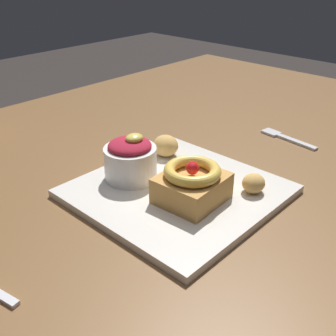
% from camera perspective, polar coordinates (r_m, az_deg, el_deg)
% --- Properties ---
extents(dining_table, '(1.56, 0.92, 0.73)m').
position_cam_1_polar(dining_table, '(0.79, -3.70, -4.82)').
color(dining_table, brown).
rests_on(dining_table, ground_plane).
extents(front_plate, '(0.28, 0.28, 0.01)m').
position_cam_1_polar(front_plate, '(0.65, 1.29, -3.21)').
color(front_plate, silver).
rests_on(front_plate, dining_table).
extents(cake_slice, '(0.10, 0.09, 0.06)m').
position_cam_1_polar(cake_slice, '(0.60, 3.32, -2.13)').
color(cake_slice, '#C68E47').
rests_on(cake_slice, front_plate).
extents(berry_ramekin, '(0.08, 0.08, 0.08)m').
position_cam_1_polar(berry_ramekin, '(0.66, -5.20, 1.23)').
color(berry_ramekin, white).
rests_on(berry_ramekin, front_plate).
extents(fritter_front, '(0.04, 0.05, 0.04)m').
position_cam_1_polar(fritter_front, '(0.74, -0.34, 3.10)').
color(fritter_front, tan).
rests_on(fritter_front, front_plate).
extents(fritter_middle, '(0.04, 0.03, 0.03)m').
position_cam_1_polar(fritter_middle, '(0.64, 11.71, -2.07)').
color(fritter_middle, tan).
rests_on(fritter_middle, front_plate).
extents(fork, '(0.03, 0.13, 0.00)m').
position_cam_1_polar(fork, '(0.88, 15.81, 4.06)').
color(fork, silver).
rests_on(fork, dining_table).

